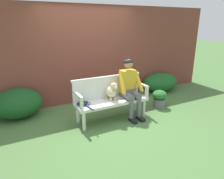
{
  "coord_description": "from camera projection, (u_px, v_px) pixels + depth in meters",
  "views": [
    {
      "loc": [
        -1.95,
        -3.74,
        2.08
      ],
      "look_at": [
        0.0,
        0.0,
        0.7
      ],
      "focal_mm": 32.88,
      "sensor_mm": 36.0,
      "label": 1
    }
  ],
  "objects": [
    {
      "name": "potted_plant",
      "position": [
        159.0,
        98.0,
        5.23
      ],
      "size": [
        0.36,
        0.36,
        0.45
      ],
      "color": "slate",
      "rests_on": "ground"
    },
    {
      "name": "bench_armrest_left_end",
      "position": [
        79.0,
        99.0,
        4.04
      ],
      "size": [
        0.06,
        0.5,
        0.28
      ],
      "color": "white",
      "rests_on": "garden_bench"
    },
    {
      "name": "baseball_glove",
      "position": [
        83.0,
        103.0,
        4.23
      ],
      "size": [
        0.27,
        0.24,
        0.09
      ],
      "primitive_type": "ellipsoid",
      "rotation": [
        0.0,
        0.0,
        -0.41
      ],
      "color": "black",
      "rests_on": "garden_bench"
    },
    {
      "name": "garden_bench",
      "position": [
        112.0,
        103.0,
        4.53
      ],
      "size": [
        1.63,
        0.5,
        0.45
      ],
      "color": "white",
      "rests_on": "ground"
    },
    {
      "name": "person_seated",
      "position": [
        129.0,
        86.0,
        4.61
      ],
      "size": [
        0.56,
        0.65,
        1.32
      ],
      "color": "black",
      "rests_on": "ground"
    },
    {
      "name": "hedge_bush_far_left",
      "position": [
        18.0,
        103.0,
        4.65
      ],
      "size": [
        1.09,
        0.93,
        0.67
      ],
      "primitive_type": "ellipsoid",
      "color": "#194C1E",
      "rests_on": "ground"
    },
    {
      "name": "dog_on_bench",
      "position": [
        112.0,
        91.0,
        4.47
      ],
      "size": [
        0.23,
        0.43,
        0.42
      ],
      "color": "beige",
      "rests_on": "garden_bench"
    },
    {
      "name": "bench_armrest_right_end",
      "position": [
        144.0,
        88.0,
        4.72
      ],
      "size": [
        0.06,
        0.5,
        0.28
      ],
      "color": "white",
      "rests_on": "garden_bench"
    },
    {
      "name": "bench_backrest",
      "position": [
        107.0,
        87.0,
        4.62
      ],
      "size": [
        1.67,
        0.06,
        0.5
      ],
      "color": "white",
      "rests_on": "garden_bench"
    },
    {
      "name": "hedge_bush_far_right",
      "position": [
        160.0,
        82.0,
        6.46
      ],
      "size": [
        1.17,
        0.82,
        0.58
      ],
      "primitive_type": "ellipsoid",
      "color": "#1E5B23",
      "rests_on": "ground"
    },
    {
      "name": "brick_garden_fence",
      "position": [
        87.0,
        54.0,
        5.51
      ],
      "size": [
        8.0,
        0.3,
        2.53
      ],
      "primitive_type": "cube",
      "color": "brown",
      "rests_on": "ground"
    },
    {
      "name": "ground_plane",
      "position": [
        112.0,
        119.0,
        4.65
      ],
      "size": [
        40.0,
        40.0,
        0.0
      ],
      "primitive_type": "plane",
      "color": "#4C753D"
    },
    {
      "name": "tennis_racket",
      "position": [
        84.0,
        104.0,
        4.27
      ],
      "size": [
        0.32,
        0.58,
        0.03
      ],
      "color": "blue",
      "rests_on": "garden_bench"
    }
  ]
}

